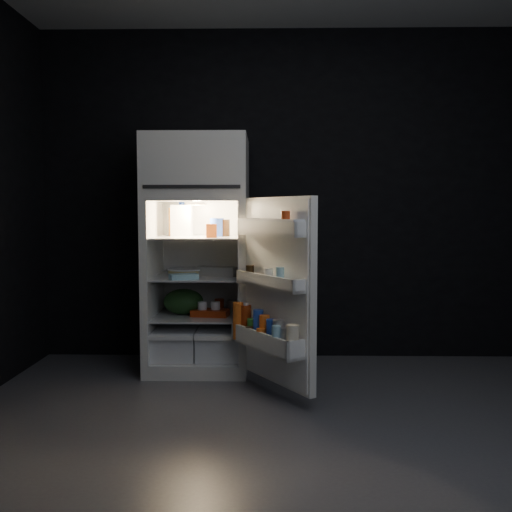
{
  "coord_description": "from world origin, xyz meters",
  "views": [
    {
      "loc": [
        -0.14,
        -3.05,
        1.21
      ],
      "look_at": [
        -0.22,
        1.0,
        0.9
      ],
      "focal_mm": 40.0,
      "sensor_mm": 36.0,
      "label": 1
    }
  ],
  "objects_px": {
    "egg_carton": "(217,271)",
    "yogurt_tray": "(210,313)",
    "refrigerator": "(198,246)",
    "fridge_door": "(274,295)",
    "milk_jug": "(182,221)"
  },
  "relations": [
    {
      "from": "fridge_door",
      "to": "milk_jug",
      "type": "distance_m",
      "value": 1.13
    },
    {
      "from": "egg_carton",
      "to": "yogurt_tray",
      "type": "distance_m",
      "value": 0.32
    },
    {
      "from": "fridge_door",
      "to": "egg_carton",
      "type": "xyz_separation_m",
      "value": [
        -0.42,
        0.64,
        0.09
      ]
    },
    {
      "from": "egg_carton",
      "to": "yogurt_tray",
      "type": "relative_size",
      "value": 1.17
    },
    {
      "from": "refrigerator",
      "to": "fridge_door",
      "type": "distance_m",
      "value": 0.94
    },
    {
      "from": "milk_jug",
      "to": "yogurt_tray",
      "type": "relative_size",
      "value": 0.87
    },
    {
      "from": "fridge_door",
      "to": "egg_carton",
      "type": "bearing_deg",
      "value": 123.69
    },
    {
      "from": "fridge_door",
      "to": "refrigerator",
      "type": "bearing_deg",
      "value": 129.64
    },
    {
      "from": "refrigerator",
      "to": "milk_jug",
      "type": "distance_m",
      "value": 0.24
    },
    {
      "from": "egg_carton",
      "to": "yogurt_tray",
      "type": "xyz_separation_m",
      "value": [
        -0.05,
        -0.05,
        -0.31
      ]
    },
    {
      "from": "refrigerator",
      "to": "egg_carton",
      "type": "xyz_separation_m",
      "value": [
        0.15,
        -0.06,
        -0.19
      ]
    },
    {
      "from": "refrigerator",
      "to": "fridge_door",
      "type": "height_order",
      "value": "refrigerator"
    },
    {
      "from": "milk_jug",
      "to": "yogurt_tray",
      "type": "distance_m",
      "value": 0.75
    },
    {
      "from": "refrigerator",
      "to": "milk_jug",
      "type": "height_order",
      "value": "refrigerator"
    },
    {
      "from": "refrigerator",
      "to": "yogurt_tray",
      "type": "xyz_separation_m",
      "value": [
        0.1,
        -0.11,
        -0.5
      ]
    }
  ]
}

